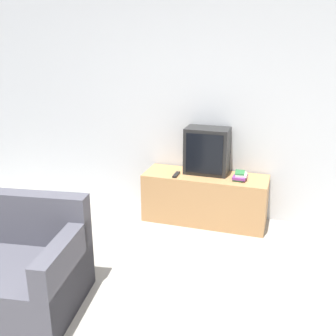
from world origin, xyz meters
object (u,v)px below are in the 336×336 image
at_px(television, 207,151).
at_px(book_stack, 240,176).
at_px(remote_on_stand, 176,175).
at_px(tv_stand, 205,198).

relative_size(television, book_stack, 2.49).
bearing_deg(book_stack, remote_on_stand, -172.78).
xyz_separation_m(tv_stand, remote_on_stand, (-0.32, -0.12, 0.30)).
height_order(television, book_stack, television).
bearing_deg(tv_stand, remote_on_stand, -159.76).
xyz_separation_m(television, book_stack, (0.41, -0.12, -0.23)).
relative_size(tv_stand, remote_on_stand, 7.73).
distance_m(television, remote_on_stand, 0.46).
xyz_separation_m(television, remote_on_stand, (-0.31, -0.21, -0.26)).
bearing_deg(remote_on_stand, tv_stand, 20.24).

